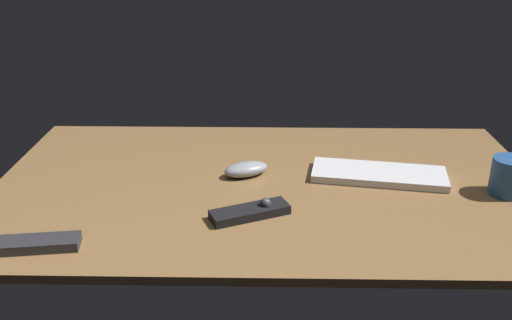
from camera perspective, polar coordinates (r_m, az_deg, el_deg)
The scene contains 6 objects.
desk at distance 146.27cm, azimuth 1.22°, elevation -2.67°, with size 140.00×84.00×2.00cm, color olive.
keyboard at distance 151.65cm, azimuth 12.25°, elevation -1.42°, with size 34.52×13.03×1.97cm, color white.
computer_mouse at distance 149.20cm, azimuth -1.02°, elevation -0.93°, with size 11.93×6.22×3.66cm, color #999EA5.
media_remote at distance 129.56cm, azimuth -0.50°, elevation -5.20°, with size 18.96×12.63×3.81cm.
tv_remote at distance 126.11cm, azimuth -21.35°, elevation -7.86°, with size 17.98×5.57×2.12cm, color #2D2D33.
coffee_mug at distance 151.27cm, azimuth 24.09°, elevation -1.53°, with size 8.72×8.72×9.38cm, color #28518C.
Camera 1 is at (-0.54, -131.73, 64.59)cm, focal length 39.78 mm.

